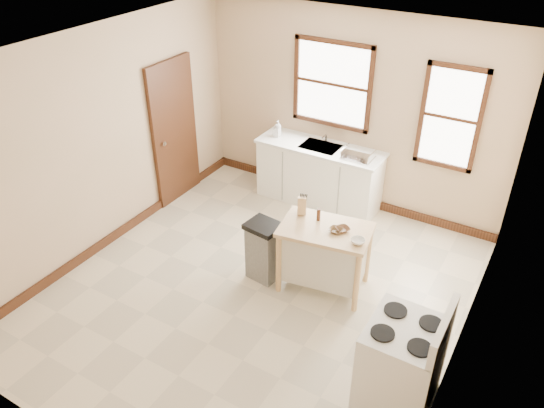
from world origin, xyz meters
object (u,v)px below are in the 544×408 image
(soap_bottle_b, at_px, (277,130))
(pepper_grinder, at_px, (318,215))
(knife_block, at_px, (302,206))
(gas_stove, at_px, (402,354))
(bowl_a, at_px, (336,230))
(bowl_b, at_px, (343,229))
(soap_bottle_a, at_px, (278,128))
(dish_rack, at_px, (358,154))
(trash_bin, at_px, (264,251))
(kitchen_island, at_px, (324,258))
(bowl_c, at_px, (358,241))

(soap_bottle_b, height_order, pepper_grinder, soap_bottle_b)
(knife_block, height_order, gas_stove, gas_stove)
(bowl_a, xyz_separation_m, bowl_b, (0.06, 0.06, -0.00))
(knife_block, bearing_deg, soap_bottle_a, 102.84)
(knife_block, distance_m, pepper_grinder, 0.23)
(bowl_b, bearing_deg, gas_stove, -45.60)
(dish_rack, height_order, pepper_grinder, dish_rack)
(pepper_grinder, distance_m, bowl_b, 0.34)
(bowl_b, xyz_separation_m, trash_bin, (-0.88, -0.26, -0.47))
(trash_bin, xyz_separation_m, gas_stove, (1.99, -0.88, 0.19))
(soap_bottle_a, distance_m, trash_bin, 2.22)
(soap_bottle_b, distance_m, kitchen_island, 2.41)
(kitchen_island, relative_size, pepper_grinder, 6.80)
(soap_bottle_a, bearing_deg, bowl_c, -44.10)
(pepper_grinder, bearing_deg, bowl_b, -8.68)
(kitchen_island, distance_m, bowl_c, 0.62)
(soap_bottle_a, relative_size, kitchen_island, 0.24)
(kitchen_island, height_order, gas_stove, gas_stove)
(dish_rack, height_order, bowl_b, dish_rack)
(dish_rack, height_order, knife_block, knife_block)
(pepper_grinder, relative_size, bowl_c, 0.97)
(dish_rack, distance_m, bowl_c, 1.88)
(soap_bottle_b, xyz_separation_m, dish_rack, (1.31, -0.03, -0.05))
(pepper_grinder, distance_m, bowl_a, 0.30)
(kitchen_island, distance_m, trash_bin, 0.73)
(bowl_c, bearing_deg, knife_block, 165.32)
(dish_rack, xyz_separation_m, bowl_b, (0.50, -1.59, -0.12))
(bowl_a, xyz_separation_m, bowl_c, (0.30, -0.07, 0.01))
(pepper_grinder, xyz_separation_m, gas_stove, (1.45, -1.19, -0.34))
(soap_bottle_a, height_order, bowl_a, soap_bottle_a)
(gas_stove, bearing_deg, bowl_a, 137.38)
(dish_rack, height_order, bowl_c, dish_rack)
(knife_block, height_order, bowl_b, knife_block)
(soap_bottle_a, bearing_deg, kitchen_island, -49.42)
(knife_block, relative_size, bowl_a, 1.31)
(dish_rack, relative_size, bowl_a, 2.74)
(soap_bottle_a, bearing_deg, gas_stove, -46.62)
(knife_block, relative_size, trash_bin, 0.26)
(soap_bottle_a, height_order, pepper_grinder, soap_bottle_a)
(kitchen_island, relative_size, trash_bin, 1.33)
(soap_bottle_a, relative_size, pepper_grinder, 1.65)
(pepper_grinder, xyz_separation_m, trash_bin, (-0.55, -0.31, -0.53))
(soap_bottle_a, bearing_deg, trash_bin, -67.19)
(soap_bottle_a, bearing_deg, pepper_grinder, -50.35)
(soap_bottle_b, relative_size, bowl_c, 1.27)
(bowl_c, bearing_deg, soap_bottle_a, 138.73)
(kitchen_island, height_order, pepper_grinder, pepper_grinder)
(kitchen_island, xyz_separation_m, trash_bin, (-0.69, -0.21, -0.03))
(kitchen_island, height_order, trash_bin, kitchen_island)
(bowl_b, distance_m, bowl_c, 0.27)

